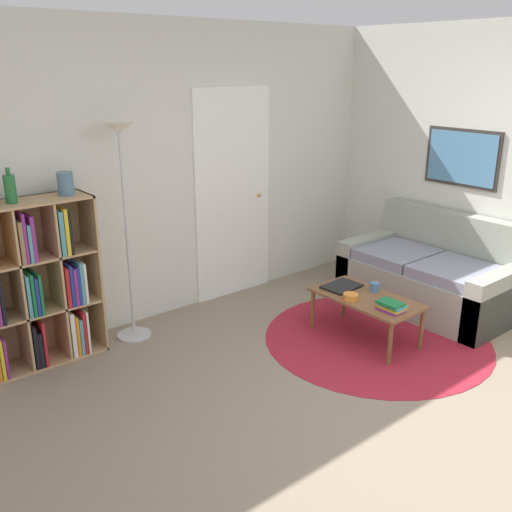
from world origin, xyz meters
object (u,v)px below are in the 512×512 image
Objects in this scene: coffee_table at (366,301)px; bottle_right at (10,188)px; bookshelf at (33,287)px; vase_on_shelf at (65,183)px; laptop at (342,286)px; couch at (432,277)px; cup at (375,287)px; bowl at (351,297)px; floor_lamp at (122,169)px.

bottle_right is at bearing 150.08° from coffee_table.
vase_on_shelf is at bearing -0.10° from bookshelf.
bottle_right is (-2.33, 1.07, 1.00)m from laptop.
coffee_table is at bearing -176.36° from couch.
bottle_right is at bearing 152.29° from cup.
vase_on_shelf is (-2.98, 1.29, 1.09)m from couch.
laptop is at bearing 91.10° from coffee_table.
bowl is 2.73m from bottle_right.
bowl is (2.11, -1.31, -0.21)m from bookshelf.
floor_lamp reaches higher than cup.
couch is at bearing -23.37° from vase_on_shelf.
coffee_table is 0.28m from laptop.
floor_lamp is 5.43× the size of laptop.
vase_on_shelf is at bearing 144.91° from coffee_table.
coffee_table is 0.17m from cup.
floor_lamp is at bearing 145.78° from laptop.
couch is 19.03× the size of cup.
cup is 2.64m from vase_on_shelf.
laptop is (-1.06, 0.21, 0.10)m from couch.
floor_lamp is 10.40× the size of vase_on_shelf.
cup is (0.30, -0.01, 0.01)m from bowl.
cup is (0.15, 0.04, 0.08)m from coffee_table.
laptop is 0.27m from bowl.
laptop is 2.75m from bottle_right.
coffee_table is 7.40× the size of bowl.
bottle_right is (-2.33, 1.34, 1.05)m from coffee_table.
coffee_table is 11.22× the size of cup.
cup is at bearing -56.77° from laptop.
laptop reaches higher than coffee_table.
bookshelf is at bearing 158.74° from couch.
bookshelf is 3.57m from couch.
coffee_table is 3.64× the size of bottle_right.
bottle_right is (-2.18, 1.30, 0.99)m from bowl.
floor_lamp is 14.57× the size of bowl.
bowl is at bearing -121.86° from laptop.
bottle_right reaches higher than vase_on_shelf.
vase_on_shelf reaches higher than couch.
laptop is 1.32× the size of bottle_right.
floor_lamp is at bearing 139.26° from coffee_table.
vase_on_shelf is (0.40, 0.01, -0.02)m from bottle_right.
floor_lamp reaches higher than laptop.
coffee_table is at bearing -30.96° from bookshelf.
cup is at bearing -1.23° from bowl.
vase_on_shelf is (-1.78, 1.31, 0.97)m from bowl.
couch is 6.17× the size of bottle_right.
vase_on_shelf reaches higher than bookshelf.
bookshelf is at bearing 151.34° from cup.
bottle_right reaches higher than laptop.
bowl is at bearing -42.68° from floor_lamp.
bookshelf is 0.82m from vase_on_shelf.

